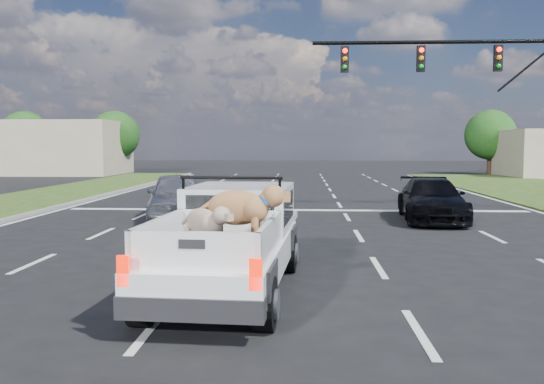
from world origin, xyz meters
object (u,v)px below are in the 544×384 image
Objects in this scene: traffic_signal at (492,82)px; silver_sedan at (177,197)px; pickup_truck at (232,238)px; black_coupe at (432,200)px.

traffic_signal is 12.21m from silver_sedan.
traffic_signal is 15.37m from pickup_truck.
silver_sedan is at bearing 111.59° from pickup_truck.
silver_sedan is at bearing -171.52° from black_coupe.
black_coupe is (8.12, 0.55, -0.10)m from silver_sedan.
black_coupe is (-2.81, -3.20, -4.05)m from traffic_signal.
pickup_truck is (-8.11, -12.48, -3.83)m from traffic_signal.
black_coupe is at bearing -131.20° from traffic_signal.
silver_sedan is (-10.93, -3.76, -3.95)m from traffic_signal.
black_coupe is at bearing -8.29° from silver_sedan.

